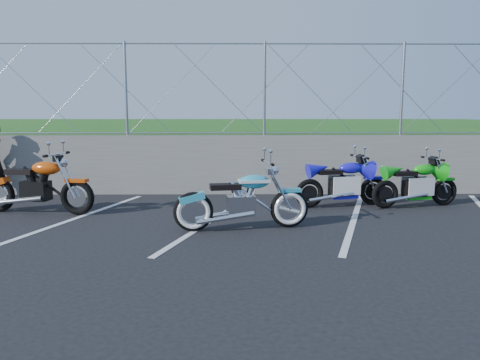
{
  "coord_description": "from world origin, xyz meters",
  "views": [
    {
      "loc": [
        0.36,
        -6.8,
        1.83
      ],
      "look_at": [
        0.44,
        1.3,
        0.63
      ],
      "focal_mm": 35.0,
      "sensor_mm": 36.0,
      "label": 1
    }
  ],
  "objects_px": {
    "cruiser_turquoise": "(244,203)",
    "sportbike_blue": "(343,185)",
    "naked_orange": "(38,188)",
    "sportbike_green": "(417,186)"
  },
  "relations": [
    {
      "from": "cruiser_turquoise",
      "to": "sportbike_blue",
      "type": "relative_size",
      "value": 1.14
    },
    {
      "from": "sportbike_blue",
      "to": "cruiser_turquoise",
      "type": "bearing_deg",
      "value": -149.63
    },
    {
      "from": "naked_orange",
      "to": "cruiser_turquoise",
      "type": "bearing_deg",
      "value": -7.56
    },
    {
      "from": "naked_orange",
      "to": "sportbike_green",
      "type": "distance_m",
      "value": 7.02
    },
    {
      "from": "naked_orange",
      "to": "sportbike_blue",
      "type": "xyz_separation_m",
      "value": [
        5.61,
        0.58,
        -0.05
      ]
    },
    {
      "from": "cruiser_turquoise",
      "to": "sportbike_green",
      "type": "distance_m",
      "value": 3.75
    },
    {
      "from": "cruiser_turquoise",
      "to": "sportbike_blue",
      "type": "bearing_deg",
      "value": 32.78
    },
    {
      "from": "sportbike_green",
      "to": "sportbike_blue",
      "type": "bearing_deg",
      "value": 164.97
    },
    {
      "from": "cruiser_turquoise",
      "to": "sportbike_green",
      "type": "relative_size",
      "value": 1.18
    },
    {
      "from": "sportbike_green",
      "to": "cruiser_turquoise",
      "type": "bearing_deg",
      "value": -165.4
    }
  ]
}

